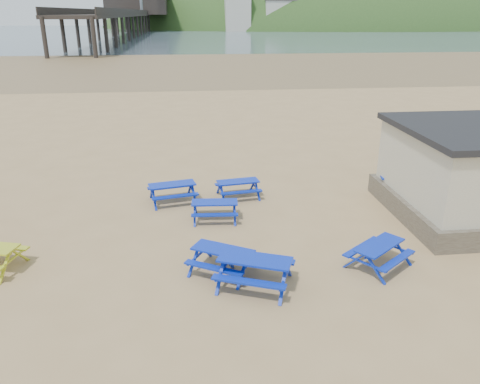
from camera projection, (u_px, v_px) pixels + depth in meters
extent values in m
plane|color=tan|center=(200.00, 241.00, 14.54)|extent=(400.00, 400.00, 0.00)
plane|color=olive|center=(188.00, 63.00, 65.57)|extent=(400.00, 400.00, 0.00)
plane|color=#445662|center=(186.00, 32.00, 172.27)|extent=(400.00, 400.00, 0.00)
cube|color=#02109E|center=(215.00, 202.00, 15.85)|extent=(1.59, 0.70, 0.04)
cube|color=#02109E|center=(215.00, 203.00, 16.42)|extent=(1.56, 0.31, 0.04)
cube|color=#02109E|center=(215.00, 215.00, 15.45)|extent=(1.56, 0.31, 0.04)
cube|color=#02109E|center=(238.00, 181.00, 17.79)|extent=(1.65, 0.85, 0.04)
cube|color=#02109E|center=(235.00, 183.00, 18.35)|extent=(1.59, 0.46, 0.04)
cube|color=#02109E|center=(242.00, 192.00, 17.40)|extent=(1.59, 0.46, 0.04)
cube|color=#02109E|center=(407.00, 177.00, 17.79)|extent=(2.09, 1.14, 0.06)
cube|color=#02109E|center=(401.00, 179.00, 18.52)|extent=(2.00, 0.65, 0.06)
cube|color=#02109E|center=(410.00, 190.00, 17.29)|extent=(2.00, 0.65, 0.06)
cube|color=#02109E|center=(223.00, 250.00, 12.56)|extent=(1.77, 1.41, 0.05)
cube|color=#02109E|center=(232.00, 250.00, 13.13)|extent=(1.55, 1.05, 0.05)
cube|color=#02109E|center=(214.00, 268.00, 12.18)|extent=(1.55, 1.05, 0.05)
cube|color=#02109E|center=(255.00, 259.00, 11.91)|extent=(2.01, 1.37, 0.05)
cube|color=#02109E|center=(260.00, 258.00, 12.57)|extent=(1.83, 0.94, 0.05)
cube|color=#02109E|center=(249.00, 282.00, 11.45)|extent=(1.83, 0.94, 0.05)
cube|color=#02109E|center=(380.00, 245.00, 12.85)|extent=(1.68, 1.51, 0.05)
cube|color=#02109E|center=(362.00, 247.00, 13.31)|extent=(1.43, 1.18, 0.05)
cube|color=#02109E|center=(397.00, 260.00, 12.58)|extent=(1.43, 1.18, 0.05)
cube|color=#A0AE11|center=(0.00, 246.00, 13.29)|extent=(1.70, 0.69, 0.05)
cube|color=black|center=(136.00, 15.00, 172.91)|extent=(9.00, 220.00, 0.60)
cube|color=black|center=(138.00, 4.00, 181.68)|extent=(22.00, 30.00, 8.00)
ellipsoid|color=#2D4C1E|center=(362.00, 47.00, 240.79)|extent=(264.00, 144.00, 108.00)
cube|color=#02109E|center=(172.00, 184.00, 17.32)|extent=(1.80, 1.00, 0.05)
cube|color=#02109E|center=(170.00, 186.00, 17.92)|extent=(1.71, 0.59, 0.05)
cube|color=#02109E|center=(175.00, 196.00, 16.91)|extent=(1.71, 0.59, 0.05)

